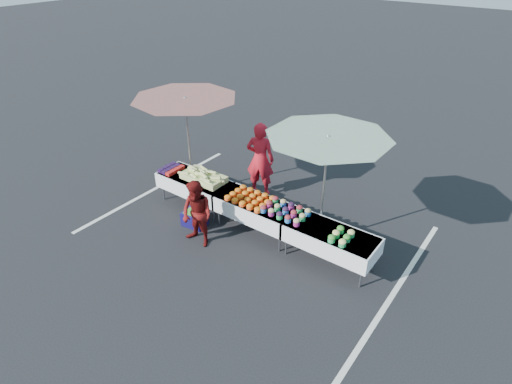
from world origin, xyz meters
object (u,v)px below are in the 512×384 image
Objects in this scene: umbrella_right at (328,147)px; customer at (197,214)px; table_center at (256,209)px; vendor at (260,159)px; table_right at (330,239)px; storage_bin at (195,218)px; table_left at (195,184)px; umbrella_left at (186,107)px.

customer is at bearing -142.77° from umbrella_right.
vendor is (-0.89, 1.38, 0.37)m from table_center.
table_right is at bearing -44.71° from umbrella_right.
storage_bin is at bearing 60.19° from vendor.
vendor is 2.72m from umbrella_right.
umbrella_right is at bearing 19.40° from table_center.
table_left is 3.60m from table_right.
customer is at bearing -42.74° from umbrella_left.
umbrella_right is (3.13, 0.47, 1.66)m from table_left.
table_center is 1.30m from customer.
table_left is 3.57m from umbrella_right.
table_left reaches higher than storage_bin.
storage_bin is at bearing -156.51° from umbrella_right.
table_center is 1.80m from table_right.
table_center reaches higher than storage_bin.
customer is 2.97m from umbrella_right.
table_left is 0.95m from storage_bin.
umbrella_left is (-1.60, 1.48, 1.53)m from customer.
customer reaches higher than table_center.
umbrella_right is at bearing 38.35° from customer.
customer is 0.47× the size of umbrella_right.
table_right is at bearing 0.00° from table_center.
umbrella_left is 2.58m from storage_bin.
vendor is at bearing 56.45° from table_left.
table_center is 0.98× the size of vendor.
vendor is 2.17m from umbrella_left.
umbrella_left is at bearing 138.38° from customer.
customer is 2.66m from umbrella_left.
storage_bin is at bearing -167.94° from table_right.
umbrella_right is at bearing 16.42° from storage_bin.
storage_bin is (0.56, -0.65, -0.41)m from table_left.
table_center is at bearing -9.84° from umbrella_left.
umbrella_right is 3.48m from storage_bin.
vendor reaches higher than table_left.
umbrella_right is (-0.47, 0.47, 1.66)m from table_right.
table_right is at bearing -5.56° from umbrella_left.
table_center is 1.68m from vendor.
table_right is 3.32× the size of storage_bin.
customer is at bearing -45.69° from storage_bin.
table_left is 1.54m from customer.
storage_bin is (-0.36, -2.03, -0.78)m from vendor.
umbrella_right reaches higher than table_center.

